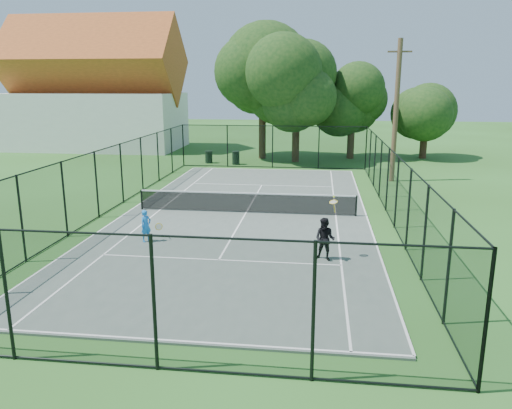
# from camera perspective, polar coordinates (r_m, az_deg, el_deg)

# --- Properties ---
(ground) EXTENTS (120.00, 120.00, 0.00)m
(ground) POSITION_cam_1_polar(r_m,az_deg,el_deg) (23.11, -1.14, -1.07)
(ground) COLOR #29511B
(tennis_court) EXTENTS (11.00, 24.00, 0.06)m
(tennis_court) POSITION_cam_1_polar(r_m,az_deg,el_deg) (23.10, -1.14, -1.00)
(tennis_court) COLOR #4C5A52
(tennis_court) RESTS_ON ground
(tennis_net) EXTENTS (10.08, 0.08, 0.95)m
(tennis_net) POSITION_cam_1_polar(r_m,az_deg,el_deg) (22.96, -1.15, 0.32)
(tennis_net) COLOR black
(tennis_net) RESTS_ON tennis_court
(fence) EXTENTS (13.10, 26.10, 3.00)m
(fence) POSITION_cam_1_polar(r_m,az_deg,el_deg) (22.77, -1.16, 2.58)
(fence) COLOR black
(fence) RESTS_ON ground
(tree_near_left) EXTENTS (7.52, 7.52, 9.81)m
(tree_near_left) POSITION_cam_1_polar(r_m,az_deg,el_deg) (39.86, 0.74, 13.93)
(tree_near_left) COLOR #332114
(tree_near_left) RESTS_ON ground
(tree_near_mid) EXTENTS (6.33, 6.33, 8.27)m
(tree_near_mid) POSITION_cam_1_polar(r_m,az_deg,el_deg) (38.14, 4.66, 12.48)
(tree_near_mid) COLOR #332114
(tree_near_mid) RESTS_ON ground
(tree_near_right) EXTENTS (5.15, 5.15, 7.11)m
(tree_near_right) POSITION_cam_1_polar(r_m,az_deg,el_deg) (40.50, 10.97, 11.53)
(tree_near_right) COLOR #332114
(tree_near_right) RESTS_ON ground
(tree_far_right) EXTENTS (4.47, 4.47, 5.91)m
(tree_far_right) POSITION_cam_1_polar(r_m,az_deg,el_deg) (42.14, 18.85, 9.96)
(tree_far_right) COLOR #332114
(tree_far_right) RESTS_ON ground
(building) EXTENTS (15.30, 8.15, 11.87)m
(building) POSITION_cam_1_polar(r_m,az_deg,el_deg) (48.54, -17.86, 11.95)
(building) COLOR silver
(building) RESTS_ON ground
(trash_bin_left) EXTENTS (0.58, 0.58, 0.91)m
(trash_bin_left) POSITION_cam_1_polar(r_m,az_deg,el_deg) (37.95, -5.42, 5.44)
(trash_bin_left) COLOR black
(trash_bin_left) RESTS_ON ground
(trash_bin_right) EXTENTS (0.58, 0.58, 0.99)m
(trash_bin_right) POSITION_cam_1_polar(r_m,az_deg,el_deg) (37.13, -2.32, 5.36)
(trash_bin_right) COLOR black
(trash_bin_right) RESTS_ON ground
(utility_pole) EXTENTS (1.40, 0.30, 8.43)m
(utility_pole) POSITION_cam_1_polar(r_m,az_deg,el_deg) (31.47, 15.71, 10.27)
(utility_pole) COLOR #4C3823
(utility_pole) RESTS_ON ground
(player_blue) EXTENTS (0.83, 0.53, 1.22)m
(player_blue) POSITION_cam_1_polar(r_m,az_deg,el_deg) (19.24, -12.45, -2.40)
(player_blue) COLOR blue
(player_blue) RESTS_ON tennis_court
(player_black) EXTENTS (0.86, 0.87, 2.16)m
(player_black) POSITION_cam_1_polar(r_m,az_deg,el_deg) (16.95, 7.88, -3.94)
(player_black) COLOR black
(player_black) RESTS_ON tennis_court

